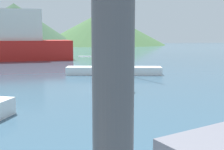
{
  "coord_description": "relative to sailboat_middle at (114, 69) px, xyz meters",
  "views": [
    {
      "loc": [
        -5.08,
        -0.65,
        3.33
      ],
      "look_at": [
        -0.46,
        14.0,
        1.2
      ],
      "focal_mm": 45.0,
      "sensor_mm": 36.0,
      "label": 1
    }
  ],
  "objects": [
    {
      "name": "sailboat_middle",
      "position": [
        0.0,
        0.0,
        0.0
      ],
      "size": [
        8.3,
        4.09,
        11.46
      ],
      "rotation": [
        0.0,
        0.0,
        -0.33
      ],
      "color": "white",
      "rests_on": "ground_plane"
    },
    {
      "name": "hill_central",
      "position": [
        -9.97,
        75.98,
        6.51
      ],
      "size": [
        41.6,
        41.6,
        14.04
      ],
      "color": "#38563D",
      "rests_on": "ground_plane"
    },
    {
      "name": "hill_east",
      "position": [
        21.94,
        82.16,
        5.85
      ],
      "size": [
        48.1,
        48.1,
        12.71
      ],
      "color": "#3D6038",
      "rests_on": "ground_plane"
    },
    {
      "name": "buoy_marker",
      "position": [
        -1.7,
        -7.71,
        -0.09
      ],
      "size": [
        0.87,
        0.87,
        1.0
      ],
      "color": "orange",
      "rests_on": "ground_plane"
    }
  ]
}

